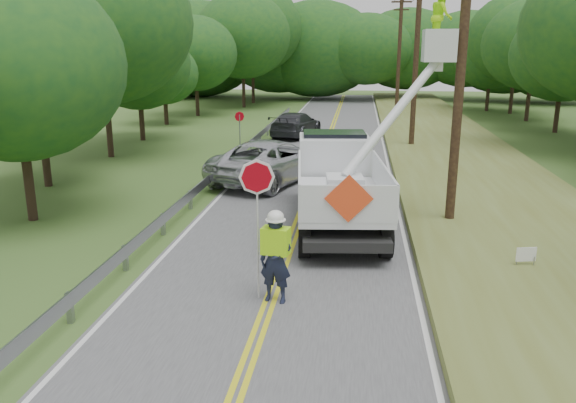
# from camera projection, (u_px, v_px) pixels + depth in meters

# --- Properties ---
(ground) EXTENTS (140.00, 140.00, 0.00)m
(ground) POSITION_uv_depth(u_px,v_px,m) (249.00, 359.00, 10.87)
(ground) COLOR #3E5B23
(ground) RESTS_ON ground
(road) EXTENTS (7.20, 96.00, 0.03)m
(road) POSITION_uv_depth(u_px,v_px,m) (311.00, 186.00, 24.27)
(road) COLOR #4C4C4F
(road) RESTS_ON ground
(guardrail) EXTENTS (0.18, 48.00, 0.77)m
(guardrail) POSITION_uv_depth(u_px,v_px,m) (223.00, 167.00, 25.48)
(guardrail) COLOR gray
(guardrail) RESTS_ON ground
(utility_poles) EXTENTS (1.60, 43.30, 10.00)m
(utility_poles) POSITION_uv_depth(u_px,v_px,m) (431.00, 58.00, 25.19)
(utility_poles) COLOR black
(utility_poles) RESTS_ON ground
(tall_grass_verge) EXTENTS (7.00, 96.00, 0.30)m
(tall_grass_verge) POSITION_uv_depth(u_px,v_px,m) (483.00, 188.00, 23.39)
(tall_grass_verge) COLOR brown
(tall_grass_verge) RESTS_ON ground
(treeline_left) EXTENTS (11.92, 57.44, 12.07)m
(treeline_left) POSITION_uv_depth(u_px,v_px,m) (194.00, 39.00, 41.79)
(treeline_left) COLOR #332319
(treeline_left) RESTS_ON ground
(treeline_horizon) EXTENTS (56.98, 14.48, 11.04)m
(treeline_horizon) POSITION_uv_depth(u_px,v_px,m) (332.00, 49.00, 63.44)
(treeline_horizon) COLOR #194A1F
(treeline_horizon) RESTS_ON ground
(flagger) EXTENTS (1.24, 0.61, 3.33)m
(flagger) POSITION_uv_depth(u_px,v_px,m) (275.00, 253.00, 13.01)
(flagger) COLOR #191E33
(flagger) RESTS_ON road
(bucket_truck) EXTENTS (5.10, 7.99, 7.45)m
(bucket_truck) POSITION_uv_depth(u_px,v_px,m) (343.00, 171.00, 19.46)
(bucket_truck) COLOR black
(bucket_truck) RESTS_ON road
(suv_silver) EXTENTS (5.31, 7.32, 1.85)m
(suv_silver) POSITION_uv_depth(u_px,v_px,m) (271.00, 160.00, 24.99)
(suv_silver) COLOR silver
(suv_silver) RESTS_ON road
(suv_darkgrey) EXTENTS (3.31, 5.80, 1.58)m
(suv_darkgrey) POSITION_uv_depth(u_px,v_px,m) (296.00, 124.00, 37.62)
(suv_darkgrey) COLOR #313338
(suv_darkgrey) RESTS_ON road
(stop_sign_permanent) EXTENTS (0.46, 0.30, 2.48)m
(stop_sign_permanent) POSITION_uv_depth(u_px,v_px,m) (240.00, 127.00, 30.08)
(stop_sign_permanent) COLOR gray
(stop_sign_permanent) RESTS_ON ground
(yard_sign) EXTENTS (0.53, 0.14, 0.78)m
(yard_sign) POSITION_uv_depth(u_px,v_px,m) (526.00, 255.00, 14.69)
(yard_sign) COLOR white
(yard_sign) RESTS_ON ground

